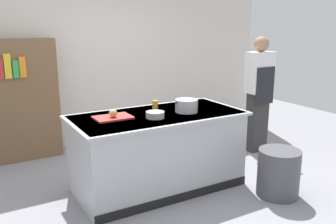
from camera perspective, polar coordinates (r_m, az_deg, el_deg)
The scene contains 11 objects.
ground_plane at distance 4.48m, azimuth -1.51°, elevation -11.55°, with size 10.00×10.00×0.00m, color gray.
back_wall at distance 5.99m, azimuth -11.43°, elevation 9.57°, with size 6.40×0.12×3.00m, color silver.
counter_island at distance 4.30m, azimuth -1.55°, elevation -5.95°, with size 1.98×0.98×0.90m.
cutting_board at distance 4.03m, azimuth -8.58°, elevation -0.85°, with size 0.40×0.28×0.02m, color red.
onion at distance 3.99m, azimuth -8.55°, elevation -0.18°, with size 0.09×0.09×0.09m, color tan.
stock_pot at distance 4.26m, azimuth 2.89°, elevation 1.00°, with size 0.33×0.26×0.15m.
mixing_bowl at distance 4.00m, azimuth -2.01°, elevation -0.43°, with size 0.20×0.20×0.07m, color #B7BABF.
juice_cup at distance 4.41m, azimuth -2.02°, elevation 1.14°, with size 0.07×0.07×0.10m, color yellow.
trash_bin at distance 4.36m, azimuth 16.82°, elevation -9.06°, with size 0.47×0.47×0.54m, color #4C4C51.
person_chef at distance 5.60m, azimuth 13.94°, elevation 3.09°, with size 0.38×0.25×1.72m.
bookshelf at distance 5.50m, azimuth -22.44°, elevation 1.62°, with size 1.10×0.31×1.70m.
Camera 1 is at (-1.93, -3.55, 1.93)m, focal length 39.15 mm.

